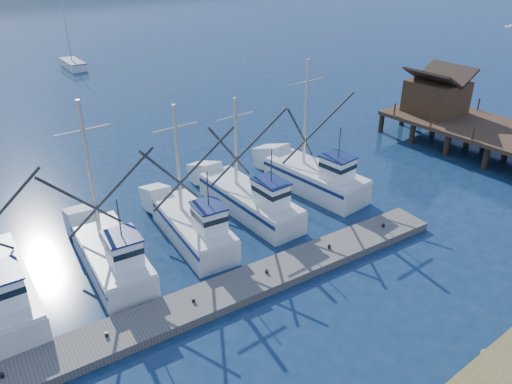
% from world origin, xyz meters
% --- Properties ---
extents(ground, '(500.00, 500.00, 0.00)m').
position_xyz_m(ground, '(0.00, 0.00, 0.00)').
color(ground, '#0C2239').
rests_on(ground, ground).
extents(floating_dock, '(32.98, 5.18, 0.44)m').
position_xyz_m(floating_dock, '(-8.33, 5.42, 0.22)').
color(floating_dock, '#59554F').
rests_on(floating_dock, ground).
extents(timber_pier, '(7.00, 20.00, 8.00)m').
position_xyz_m(timber_pier, '(21.50, 8.46, 2.57)').
color(timber_pier, black).
rests_on(timber_pier, ground).
extents(trawler_fleet, '(31.60, 9.20, 9.19)m').
position_xyz_m(trawler_fleet, '(-8.39, 10.41, 0.96)').
color(trawler_fleet, silver).
rests_on(trawler_fleet, ground).
extents(sailboat_near, '(2.13, 5.28, 8.10)m').
position_xyz_m(sailboat_near, '(5.86, 54.06, 0.50)').
color(sailboat_near, silver).
rests_on(sailboat_near, ground).
extents(flying_gull, '(1.24, 0.23, 0.23)m').
position_xyz_m(flying_gull, '(19.58, 6.50, 9.73)').
color(flying_gull, white).
rests_on(flying_gull, ground).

